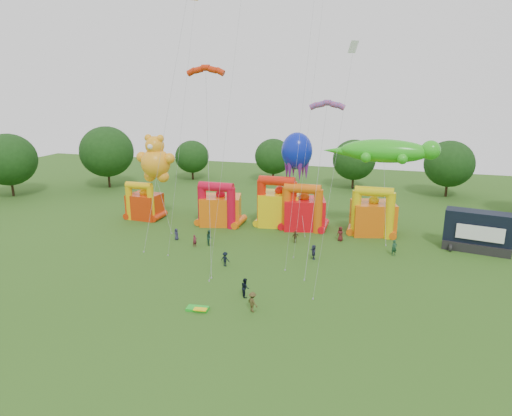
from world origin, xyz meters
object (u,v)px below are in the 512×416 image
(stage_trailer, at_px, (478,232))
(spectator_4, at_px, (295,237))
(gecko_kite, at_px, (385,165))
(octopus_kite, at_px, (299,179))
(bouncy_castle_2, at_px, (279,206))
(bouncy_castle_0, at_px, (144,204))
(spectator_0, at_px, (176,234))
(teddy_bear_kite, at_px, (160,187))

(stage_trailer, xyz_separation_m, spectator_4, (-22.08, -3.74, -1.60))
(gecko_kite, distance_m, octopus_kite, 11.83)
(gecko_kite, bearing_deg, bouncy_castle_2, 177.08)
(bouncy_castle_0, bearing_deg, spectator_0, -40.01)
(octopus_kite, bearing_deg, stage_trailer, -7.57)
(bouncy_castle_2, height_order, gecko_kite, gecko_kite)
(bouncy_castle_0, xyz_separation_m, octopus_kite, (23.37, 2.49, 4.79))
(stage_trailer, relative_size, spectator_4, 5.04)
(octopus_kite, bearing_deg, gecko_kite, -3.63)
(spectator_0, bearing_deg, gecko_kite, 42.18)
(stage_trailer, xyz_separation_m, spectator_0, (-37.42, -7.06, -1.63))
(stage_trailer, height_order, spectator_0, stage_trailer)
(gecko_kite, bearing_deg, spectator_4, -149.73)
(bouncy_castle_0, distance_m, bouncy_castle_2, 20.71)
(octopus_kite, xyz_separation_m, spectator_0, (-14.26, -10.14, -6.28))
(bouncy_castle_0, relative_size, gecko_kite, 0.39)
(teddy_bear_kite, bearing_deg, octopus_kite, 13.25)
(gecko_kite, bearing_deg, spectator_0, -159.94)
(stage_trailer, relative_size, octopus_kite, 0.60)
(bouncy_castle_0, relative_size, stage_trailer, 0.73)
(bouncy_castle_0, distance_m, octopus_kite, 23.99)
(octopus_kite, height_order, spectator_4, octopus_kite)
(octopus_kite, bearing_deg, spectator_4, -80.97)
(bouncy_castle_2, xyz_separation_m, gecko_kite, (14.33, -0.73, 6.86))
(teddy_bear_kite, xyz_separation_m, gecko_kite, (30.78, 3.81, 4.03))
(bouncy_castle_0, bearing_deg, bouncy_castle_2, 6.90)
(teddy_bear_kite, distance_m, spectator_4, 21.05)
(bouncy_castle_2, relative_size, octopus_kite, 0.56)
(bouncy_castle_2, bearing_deg, bouncy_castle_0, -173.10)
(spectator_0, distance_m, spectator_4, 15.70)
(stage_trailer, height_order, spectator_4, stage_trailer)
(bouncy_castle_2, distance_m, gecko_kite, 15.90)
(bouncy_castle_0, xyz_separation_m, teddy_bear_kite, (4.10, -2.05, 3.41))
(bouncy_castle_0, relative_size, spectator_0, 3.81)
(stage_trailer, height_order, octopus_kite, octopus_kite)
(spectator_0, xyz_separation_m, spectator_4, (15.34, 3.32, 0.03))
(gecko_kite, height_order, octopus_kite, octopus_kite)
(bouncy_castle_0, relative_size, spectator_4, 3.67)
(bouncy_castle_2, xyz_separation_m, spectator_4, (3.90, -6.82, -2.04))
(octopus_kite, height_order, spectator_0, octopus_kite)
(teddy_bear_kite, bearing_deg, spectator_4, -6.38)
(bouncy_castle_0, height_order, stage_trailer, bouncy_castle_0)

